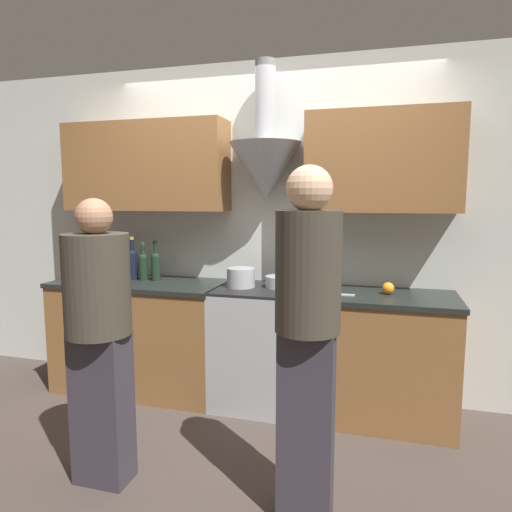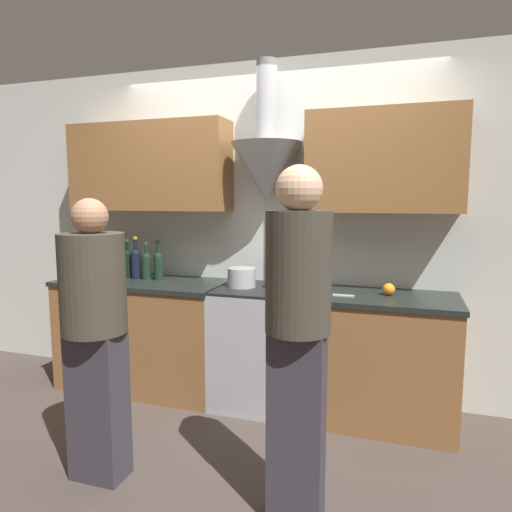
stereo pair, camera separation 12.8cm
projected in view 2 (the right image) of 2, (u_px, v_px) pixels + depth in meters
The scene contains 19 objects.
ground_plane at pixel (245, 423), 3.16m from camera, with size 12.00×12.00×0.00m, color #423833.
wall_back at pixel (264, 208), 3.57m from camera, with size 8.40×0.54×2.60m.
counter_left at pixel (145, 334), 3.74m from camera, with size 1.38×0.62×0.89m.
counter_right at pixel (376, 358), 3.17m from camera, with size 1.08×0.62×0.89m.
stove_range at pixel (260, 345), 3.43m from camera, with size 0.64×0.60×0.89m.
wine_bottle_0 at pixel (87, 260), 3.92m from camera, with size 0.08×0.08×0.32m.
wine_bottle_1 at pixel (97, 260), 3.89m from camera, with size 0.08×0.08×0.35m.
wine_bottle_2 at pixel (107, 262), 3.85m from camera, with size 0.08×0.08×0.33m.
wine_bottle_3 at pixel (116, 260), 3.82m from camera, with size 0.08×0.08×0.35m.
wine_bottle_4 at pixel (128, 262), 3.79m from camera, with size 0.08×0.08×0.32m.
wine_bottle_5 at pixel (136, 262), 3.75m from camera, with size 0.08×0.08×0.35m.
wine_bottle_6 at pixel (146, 264), 3.72m from camera, with size 0.07×0.07×0.30m.
wine_bottle_7 at pixel (159, 264), 3.69m from camera, with size 0.07×0.07×0.32m.
stock_pot at pixel (242, 277), 3.40m from camera, with size 0.21×0.21×0.14m.
mixing_bowl at pixel (281, 282), 3.37m from camera, with size 0.22×0.22×0.09m.
orange_fruit at pixel (389, 289), 3.11m from camera, with size 0.08×0.08×0.08m.
chefs_knife at pixel (337, 295), 3.10m from camera, with size 0.24×0.04×0.01m.
person_foreground_left at pixel (95, 329), 2.46m from camera, with size 0.35×0.35×1.55m.
person_foreground_right at pixel (298, 328), 2.11m from camera, with size 0.30×0.30×1.70m.
Camera 2 is at (1.00, -2.82, 1.55)m, focal length 32.00 mm.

